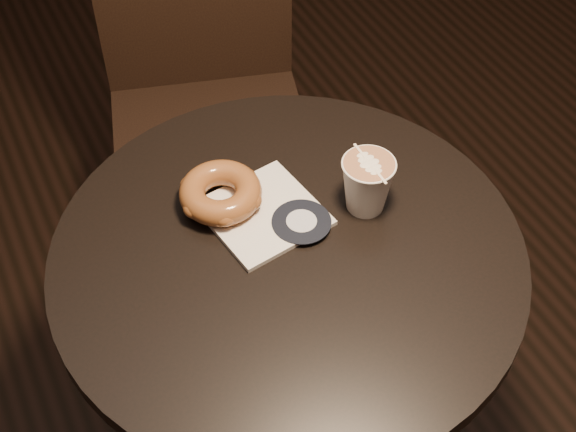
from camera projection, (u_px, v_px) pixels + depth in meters
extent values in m
cylinder|color=black|center=(288.00, 255.00, 1.18)|extent=(0.70, 0.70, 0.03)
cylinder|color=black|center=(288.00, 382.00, 1.45)|extent=(0.07, 0.07, 0.70)
cube|color=black|center=(211.00, 136.00, 1.75)|extent=(0.52, 0.52, 0.04)
cylinder|color=black|center=(149.00, 277.00, 1.78)|extent=(0.04, 0.04, 0.47)
cylinder|color=black|center=(305.00, 255.00, 1.83)|extent=(0.04, 0.04, 0.47)
cylinder|color=black|center=(140.00, 167.00, 2.02)|extent=(0.04, 0.04, 0.47)
cylinder|color=black|center=(279.00, 150.00, 2.06)|extent=(0.04, 0.04, 0.47)
cube|color=silver|center=(263.00, 213.00, 1.21)|extent=(0.18, 0.18, 0.01)
torus|color=brown|center=(221.00, 192.00, 1.21)|extent=(0.13, 0.13, 0.04)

